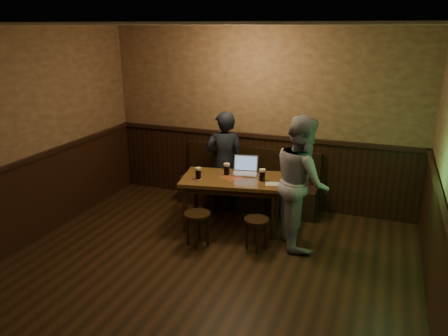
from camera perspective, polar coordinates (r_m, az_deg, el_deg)
name	(u,v)px	position (r m, az deg, el deg)	size (l,w,h in m)	color
room	(184,190)	(4.47, -5.26, -2.86)	(5.04, 6.04, 2.84)	black
bench	(249,188)	(7.02, 3.24, -2.61)	(2.20, 0.50, 0.95)	black
pub_table	(232,184)	(6.20, 1.06, -2.14)	(1.52, 1.05, 0.75)	brown
stool_left	(197,220)	(5.77, -3.49, -6.73)	(0.42, 0.42, 0.47)	black
stool_right	(256,225)	(5.69, 4.26, -7.42)	(0.41, 0.41, 0.43)	black
pint_left	(198,173)	(6.10, -3.38, -0.68)	(0.11, 0.11, 0.17)	#A71714
pint_mid	(227,169)	(6.25, 0.36, -0.15)	(0.11, 0.11, 0.18)	#A71714
pint_right	(262,175)	(6.03, 5.01, -0.93)	(0.11, 0.11, 0.18)	#A71714
laptop	(245,169)	(6.34, 2.78, -0.12)	(0.40, 0.34, 0.25)	silver
menu	(273,184)	(5.96, 6.47, -2.07)	(0.22, 0.15, 0.00)	silver
person_suit	(224,163)	(6.66, 0.05, 0.69)	(0.58, 0.38, 1.60)	black
person_grey	(301,182)	(5.74, 10.09, -1.76)	(0.85, 0.66, 1.74)	#97989D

